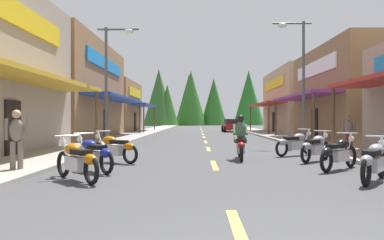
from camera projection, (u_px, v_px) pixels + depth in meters
ground at (203, 135)px, 33.46m from camera, size 9.01×91.66×0.10m
sidewalk_left at (137, 134)px, 33.54m from camera, size 2.75×91.66×0.12m
sidewalk_right at (269, 134)px, 33.37m from camera, size 2.75×91.66×0.12m
centerline_dashes at (202, 133)px, 37.76m from camera, size 0.16×68.28×0.01m
storefront_left_middle at (45, 91)px, 27.63m from camera, size 10.71×13.86×6.99m
storefront_left_far at (101, 107)px, 40.60m from camera, size 9.18×10.30×5.41m
storefront_right_middle at (364, 94)px, 24.70m from camera, size 8.19×11.16×6.09m
storefront_right_far at (318, 102)px, 37.97m from camera, size 10.75×12.86×6.32m
streetlamp_left at (112, 69)px, 18.05m from camera, size 1.98×0.30×5.82m
streetlamp_right at (298, 66)px, 19.17m from camera, size 1.98×0.30×6.41m
motorcycle_parked_right_1 at (374, 161)px, 8.45m from camera, size 1.37×1.77×1.04m
motorcycle_parked_right_2 at (339, 153)px, 10.45m from camera, size 1.60×1.57×1.04m
motorcycle_parked_right_3 at (316, 147)px, 12.52m from camera, size 1.50×1.67×1.04m
motorcycle_parked_right_4 at (295, 143)px, 14.47m from camera, size 1.83×1.28×1.04m
motorcycle_parked_left_0 at (77, 160)px, 8.64m from camera, size 1.51×1.65×1.04m
motorcycle_parked_left_1 at (93, 154)px, 10.13m from camera, size 1.53×1.63×1.04m
motorcycle_parked_left_2 at (114, 148)px, 12.24m from camera, size 1.82×1.30×1.04m
rider_cruising_lead at (240, 141)px, 13.09m from camera, size 0.60×2.14×1.57m
pedestrian_by_shop at (17, 137)px, 9.78m from camera, size 0.54×0.37×1.67m
pedestrian_browsing at (349, 131)px, 16.05m from camera, size 0.44×0.44×1.58m
parked_car_curbside at (232, 125)px, 41.16m from camera, size 2.13×4.34×1.40m
treeline_backdrop at (199, 99)px, 80.85m from camera, size 25.76×13.53×12.08m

